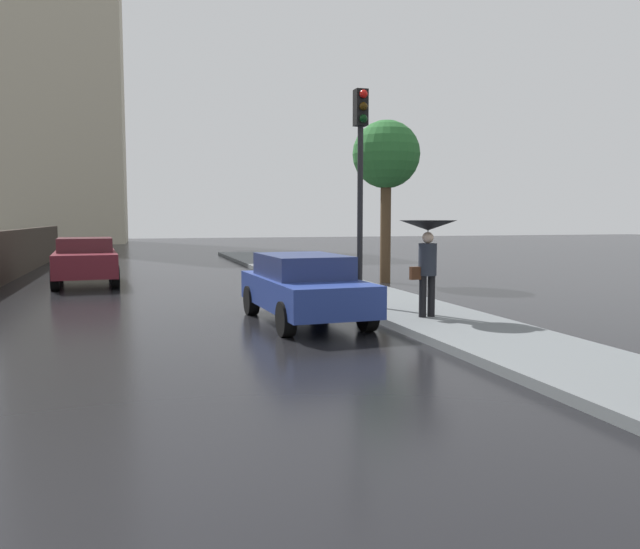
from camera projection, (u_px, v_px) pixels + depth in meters
ground at (199, 488)px, 4.62m from camera, size 120.00×120.00×0.00m
car_blue_near_kerb at (304, 286)px, 11.98m from camera, size 1.87×3.96×1.30m
car_maroon_mid_road at (85, 260)px, 18.78m from camera, size 2.04×4.29×1.42m
pedestrian_with_umbrella_near at (428, 240)px, 11.65m from camera, size 1.08×1.08×1.82m
traffic_light at (361, 158)px, 13.06m from camera, size 0.26×0.39×4.54m
street_tree_near at (386, 157)px, 19.11m from camera, size 2.08×2.08×5.01m
distant_tower at (60, 38)px, 49.04m from camera, size 9.46×7.51×32.43m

